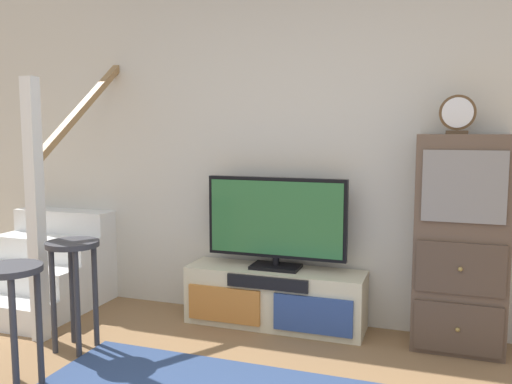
# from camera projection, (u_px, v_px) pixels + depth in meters

# --- Properties ---
(back_wall) EXTENTS (6.40, 0.12, 2.70)m
(back_wall) POSITION_uv_depth(u_px,v_px,m) (324.00, 144.00, 3.95)
(back_wall) COLOR beige
(back_wall) RESTS_ON ground_plane
(media_console) EXTENTS (1.33, 0.38, 0.43)m
(media_console) POSITION_uv_depth(u_px,v_px,m) (275.00, 297.00, 3.93)
(media_console) COLOR beige
(media_console) RESTS_ON ground_plane
(television) EXTENTS (1.05, 0.22, 0.68)m
(television) POSITION_uv_depth(u_px,v_px,m) (276.00, 220.00, 3.89)
(television) COLOR black
(television) RESTS_ON media_console
(side_cabinet) EXTENTS (0.58, 0.38, 1.42)m
(side_cabinet) POSITION_uv_depth(u_px,v_px,m) (460.00, 244.00, 3.47)
(side_cabinet) COLOR brown
(side_cabinet) RESTS_ON ground_plane
(desk_clock) EXTENTS (0.23, 0.08, 0.25)m
(desk_clock) POSITION_uv_depth(u_px,v_px,m) (457.00, 114.00, 3.38)
(desk_clock) COLOR #4C3823
(desk_clock) RESTS_ON side_cabinet
(staircase) EXTENTS (1.00, 1.36, 2.20)m
(staircase) POSITION_uv_depth(u_px,v_px,m) (60.00, 256.00, 4.56)
(staircase) COLOR white
(staircase) RESTS_ON ground_plane
(bar_stool_near) EXTENTS (0.34, 0.34, 0.71)m
(bar_stool_near) POSITION_uv_depth(u_px,v_px,m) (12.00, 298.00, 2.91)
(bar_stool_near) COLOR #333338
(bar_stool_near) RESTS_ON ground_plane
(bar_stool_far) EXTENTS (0.34, 0.34, 0.73)m
(bar_stool_far) POSITION_uv_depth(u_px,v_px,m) (73.00, 270.00, 3.47)
(bar_stool_far) COLOR #333338
(bar_stool_far) RESTS_ON ground_plane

